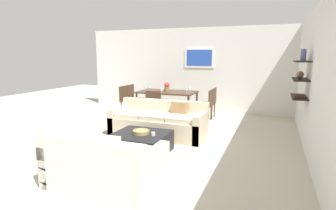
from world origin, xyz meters
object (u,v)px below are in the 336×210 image
object	(u,v)px
decorative_bowl	(141,132)
wine_glass_left_far	(149,87)
coffee_table	(140,143)
dining_chair_left_far	(133,96)
dining_chair_left_near	(127,98)
wine_glass_right_near	(187,89)
sofa_beige	(159,123)
loveseat_white	(104,166)
centerpiece_vase	(167,87)
dining_table	(167,94)
dining_chair_right_near	(207,103)
wine_glass_left_near	(146,87)
candle_jar	(153,134)
wine_glass_right_far	(189,88)
dining_chair_right_far	(210,101)
wine_glass_foot	(162,89)
dining_chair_foot	(155,104)

from	to	relation	value
decorative_bowl	wine_glass_left_far	world-z (taller)	wine_glass_left_far
coffee_table	dining_chair_left_far	distance (m)	4.02
dining_chair_left_near	wine_glass_right_near	world-z (taller)	wine_glass_right_near
sofa_beige	loveseat_white	bearing A→B (deg)	-84.12
decorative_bowl	centerpiece_vase	xyz separation A→B (m)	(-0.77, 3.28, 0.47)
dining_table	dining_chair_right_near	distance (m)	1.31
sofa_beige	dining_table	size ratio (longest dim) A/B	1.23
wine_glass_left_near	centerpiece_vase	bearing A→B (deg)	13.41
coffee_table	wine_glass_right_near	distance (m)	3.19
candle_jar	dining_table	xyz separation A→B (m)	(-1.01, 3.28, 0.27)
dining_chair_left_far	wine_glass_right_far	distance (m)	1.96
dining_chair_right_far	dining_chair_left_near	world-z (taller)	same
dining_chair_right_near	dining_chair_left_near	size ratio (longest dim) A/B	1.00
wine_glass_left_near	dining_table	bearing A→B (deg)	10.75
sofa_beige	wine_glass_foot	distance (m)	1.80
dining_chair_left_near	wine_glass_right_far	distance (m)	1.99
decorative_bowl	dining_chair_foot	xyz separation A→B (m)	(-0.75, 2.35, 0.09)
sofa_beige	dining_chair_left_far	size ratio (longest dim) A/B	2.43
dining_table	wine_glass_foot	world-z (taller)	wine_glass_foot
decorative_bowl	wine_glass_foot	bearing A→B (deg)	105.01
dining_chair_right_near	wine_glass_left_near	size ratio (longest dim) A/B	5.36
coffee_table	centerpiece_vase	world-z (taller)	centerpiece_vase
dining_chair_left_far	candle_jar	bearing A→B (deg)	-56.90
dining_chair_left_near	wine_glass_right_near	xyz separation A→B (m)	(1.93, 0.10, 0.35)
coffee_table	dining_chair_left_near	xyz separation A→B (m)	(-2.00, 3.02, 0.31)
decorative_bowl	dining_chair_left_near	size ratio (longest dim) A/B	0.35
candle_jar	wine_glass_foot	distance (m)	3.05
sofa_beige	dining_chair_left_far	distance (m)	2.94
dining_chair_right_near	dining_chair_left_far	bearing A→B (deg)	169.97
wine_glass_foot	wine_glass_left_far	bearing A→B (deg)	139.13
dining_table	wine_glass_right_far	bearing A→B (deg)	10.75
decorative_bowl	dining_chair_right_far	distance (m)	3.52
loveseat_white	coffee_table	bearing A→B (deg)	95.61
dining_chair_right_far	wine_glass_left_far	bearing A→B (deg)	-176.99
decorative_bowl	centerpiece_vase	bearing A→B (deg)	103.25
dining_chair_right_near	dining_chair_left_far	world-z (taller)	same
decorative_bowl	wine_glass_left_near	distance (m)	3.46
sofa_beige	wine_glass_right_near	distance (m)	1.99
sofa_beige	candle_jar	xyz separation A→B (m)	(0.42, -1.25, 0.12)
dining_chair_left_far	centerpiece_vase	world-z (taller)	centerpiece_vase
candle_jar	wine_glass_left_near	bearing A→B (deg)	117.81
wine_glass_left_far	dining_table	bearing A→B (deg)	-10.75
wine_glass_left_near	wine_glass_right_far	distance (m)	1.33
wine_glass_left_near	wine_glass_foot	bearing A→B (deg)	-25.89
wine_glass_left_near	decorative_bowl	bearing A→B (deg)	-65.80
dining_table	dining_chair_left_far	world-z (taller)	dining_chair_left_far
candle_jar	dining_chair_left_near	xyz separation A→B (m)	(-2.29, 3.06, 0.09)
decorative_bowl	dining_chair_left_far	bearing A→B (deg)	120.23
candle_jar	centerpiece_vase	size ratio (longest dim) A/B	0.26
wine_glass_left_near	wine_glass_right_far	bearing A→B (deg)	10.75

